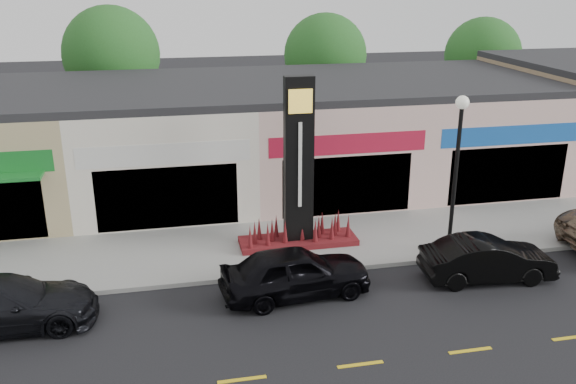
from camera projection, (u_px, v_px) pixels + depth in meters
name	position (u px, v px, depth m)	size (l,w,h in m)	color
ground	(228.00, 316.00, 17.52)	(120.00, 120.00, 0.00)	black
sidewalk	(214.00, 251.00, 21.51)	(52.00, 4.30, 0.15)	gray
curb	(221.00, 280.00, 19.43)	(52.00, 0.20, 0.15)	gray
shop_cream	(164.00, 139.00, 27.02)	(7.00, 10.01, 4.80)	white
shop_pink_w	(317.00, 131.00, 28.35)	(7.00, 10.01, 4.80)	beige
shop_pink_e	(456.00, 125.00, 29.69)	(7.00, 10.01, 4.80)	beige
tree_rear_west	(111.00, 54.00, 33.00)	(5.20, 5.20, 7.83)	#382619
tree_rear_mid	(325.00, 55.00, 35.40)	(4.80, 4.80, 7.29)	#382619
tree_rear_east	(482.00, 55.00, 37.40)	(4.60, 4.60, 6.94)	#382619
lamp_east_near	(457.00, 160.00, 20.19)	(0.44, 0.44, 5.47)	black
pylon_sign	(299.00, 188.00, 21.20)	(4.20, 1.30, 6.00)	#560E1F
car_dark_sedan	(2.00, 304.00, 16.71)	(5.05, 2.05, 1.47)	black
car_black_sedan	(296.00, 272.00, 18.40)	(4.56, 1.83, 1.55)	black
car_black_conv	(488.00, 259.00, 19.43)	(4.21, 1.47, 1.39)	black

